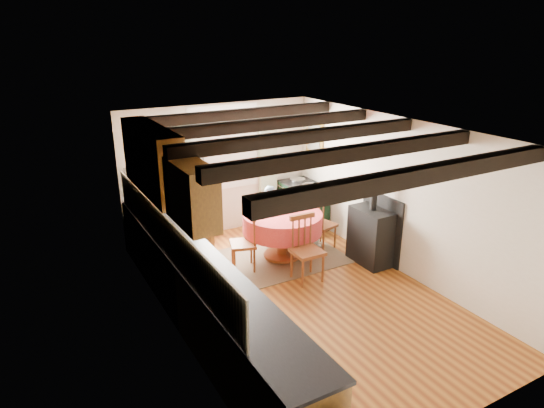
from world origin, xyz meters
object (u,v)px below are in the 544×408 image
dining_table (282,236)px  cup (285,208)px  chair_left (243,242)px  child_right (312,219)px  chair_right (323,223)px  cast_iron_stove (372,221)px  aga_range (303,205)px  chair_near (308,249)px  child_far (269,215)px

dining_table → cup: (0.09, 0.08, 0.44)m
chair_left → child_right: 1.46m
dining_table → chair_right: size_ratio=1.40×
chair_left → cup: (0.85, 0.14, 0.36)m
chair_right → child_right: (-0.11, 0.17, 0.04)m
chair_left → cast_iron_stove: 2.09m
cast_iron_stove → child_right: 1.13m
chair_left → cast_iron_stove: cast_iron_stove is taller
cast_iron_stove → aga_range: bearing=93.4°
aga_range → child_right: size_ratio=0.93×
chair_near → cast_iron_stove: 1.24m
chair_right → aga_range: chair_right is taller
child_right → cup: child_right is taller
aga_range → cup: cup is taller
chair_left → cup: chair_left is taller
chair_near → chair_right: bearing=45.9°
child_right → dining_table: bearing=110.2°
chair_near → aga_range: chair_near is taller
dining_table → child_far: size_ratio=1.20×
chair_near → cup: 1.00m
chair_left → child_right: child_right is taller
chair_left → child_far: 1.06m
dining_table → cast_iron_stove: bearing=-36.3°
child_far → cup: (0.02, -0.51, 0.29)m
aga_range → cast_iron_stove: size_ratio=0.66×
dining_table → chair_near: (-0.06, -0.85, 0.11)m
child_right → cup: size_ratio=9.78×
cast_iron_stove → cup: size_ratio=13.78×
dining_table → child_far: (0.07, 0.60, 0.15)m
child_far → child_right: (0.61, -0.44, -0.03)m
cup → aga_range: bearing=43.6°
chair_right → child_right: bearing=19.0°
chair_left → dining_table: bearing=113.1°
dining_table → aga_range: size_ratio=1.37×
cast_iron_stove → child_far: 1.82m
dining_table → chair_near: 0.86m
chair_right → cup: chair_right is taller
chair_left → child_far: size_ratio=0.87×
dining_table → child_right: bearing=13.0°
cup → child_right: bearing=7.4°
dining_table → cup: cup is taller
chair_left → cup: bearing=118.0°
chair_near → chair_left: size_ratio=1.08×
dining_table → chair_right: bearing=-0.9°
child_far → aga_range: bearing=-170.9°
chair_near → cast_iron_stove: cast_iron_stove is taller
chair_near → chair_right: (0.86, 0.84, -0.04)m
child_far → chair_right: bearing=127.1°
cast_iron_stove → cup: 1.42m
chair_left → chair_right: chair_left is taller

